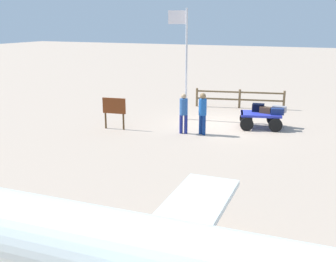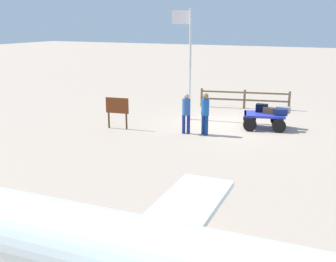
{
  "view_description": "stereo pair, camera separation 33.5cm",
  "coord_description": "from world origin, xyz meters",
  "px_view_note": "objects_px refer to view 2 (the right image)",
  "views": [
    {
      "loc": [
        -4.9,
        17.63,
        4.55
      ],
      "look_at": [
        0.1,
        6.0,
        1.17
      ],
      "focal_mm": 44.26,
      "sensor_mm": 36.0,
      "label": 1
    },
    {
      "loc": [
        -5.21,
        17.49,
        4.55
      ],
      "look_at": [
        0.1,
        6.0,
        1.17
      ],
      "focal_mm": 44.26,
      "sensor_mm": 36.0,
      "label": 2
    }
  ],
  "objects_px": {
    "airplane_near": "(130,256)",
    "flagpole": "(188,55)",
    "luggage_cart": "(264,118)",
    "suitcase_maroon": "(283,110)",
    "worker_lead": "(205,111)",
    "suitcase_navy": "(281,112)",
    "signboard": "(117,108)",
    "worker_trailing": "(186,111)",
    "suitcase_tan": "(269,111)",
    "suitcase_dark": "(262,108)"
  },
  "relations": [
    {
      "from": "luggage_cart",
      "to": "airplane_near",
      "type": "bearing_deg",
      "value": 93.08
    },
    {
      "from": "worker_lead",
      "to": "airplane_near",
      "type": "relative_size",
      "value": 0.21
    },
    {
      "from": "luggage_cart",
      "to": "airplane_near",
      "type": "height_order",
      "value": "airplane_near"
    },
    {
      "from": "suitcase_dark",
      "to": "worker_trailing",
      "type": "height_order",
      "value": "worker_trailing"
    },
    {
      "from": "luggage_cart",
      "to": "suitcase_maroon",
      "type": "distance_m",
      "value": 0.93
    },
    {
      "from": "flagpole",
      "to": "signboard",
      "type": "xyz_separation_m",
      "value": [
        2.07,
        2.94,
        -2.13
      ]
    },
    {
      "from": "worker_trailing",
      "to": "worker_lead",
      "type": "bearing_deg",
      "value": -167.94
    },
    {
      "from": "suitcase_tan",
      "to": "suitcase_maroon",
      "type": "distance_m",
      "value": 0.66
    },
    {
      "from": "suitcase_navy",
      "to": "airplane_near",
      "type": "height_order",
      "value": "airplane_near"
    },
    {
      "from": "airplane_near",
      "to": "flagpole",
      "type": "relative_size",
      "value": 1.6
    },
    {
      "from": "worker_trailing",
      "to": "flagpole",
      "type": "xyz_separation_m",
      "value": [
        0.94,
        -2.46,
        2.06
      ]
    },
    {
      "from": "worker_lead",
      "to": "flagpole",
      "type": "xyz_separation_m",
      "value": [
        1.7,
        -2.29,
        2.03
      ]
    },
    {
      "from": "suitcase_navy",
      "to": "airplane_near",
      "type": "bearing_deg",
      "value": 89.88
    },
    {
      "from": "airplane_near",
      "to": "signboard",
      "type": "relative_size",
      "value": 6.01
    },
    {
      "from": "flagpole",
      "to": "suitcase_dark",
      "type": "bearing_deg",
      "value": 179.39
    },
    {
      "from": "signboard",
      "to": "suitcase_tan",
      "type": "bearing_deg",
      "value": -155.32
    },
    {
      "from": "signboard",
      "to": "luggage_cart",
      "type": "bearing_deg",
      "value": -155.15
    },
    {
      "from": "luggage_cart",
      "to": "signboard",
      "type": "relative_size",
      "value": 1.49
    },
    {
      "from": "luggage_cart",
      "to": "worker_lead",
      "type": "distance_m",
      "value": 2.86
    },
    {
      "from": "luggage_cart",
      "to": "flagpole",
      "type": "bearing_deg",
      "value": -4.41
    },
    {
      "from": "luggage_cart",
      "to": "suitcase_dark",
      "type": "height_order",
      "value": "suitcase_dark"
    },
    {
      "from": "worker_trailing",
      "to": "suitcase_dark",
      "type": "bearing_deg",
      "value": -136.88
    },
    {
      "from": "suitcase_dark",
      "to": "suitcase_tan",
      "type": "height_order",
      "value": "suitcase_dark"
    },
    {
      "from": "airplane_near",
      "to": "signboard",
      "type": "bearing_deg",
      "value": -57.53
    },
    {
      "from": "suitcase_tan",
      "to": "worker_trailing",
      "type": "xyz_separation_m",
      "value": [
        2.94,
        2.25,
        0.17
      ]
    },
    {
      "from": "luggage_cart",
      "to": "suitcase_tan",
      "type": "relative_size",
      "value": 3.93
    },
    {
      "from": "luggage_cart",
      "to": "suitcase_tan",
      "type": "xyz_separation_m",
      "value": [
        -0.21,
        -0.07,
        0.33
      ]
    },
    {
      "from": "signboard",
      "to": "worker_trailing",
      "type": "bearing_deg",
      "value": -170.8
    },
    {
      "from": "suitcase_navy",
      "to": "flagpole",
      "type": "relative_size",
      "value": 0.12
    },
    {
      "from": "flagpole",
      "to": "worker_trailing",
      "type": "bearing_deg",
      "value": 110.92
    },
    {
      "from": "worker_trailing",
      "to": "signboard",
      "type": "relative_size",
      "value": 1.24
    },
    {
      "from": "suitcase_maroon",
      "to": "airplane_near",
      "type": "relative_size",
      "value": 0.07
    },
    {
      "from": "worker_trailing",
      "to": "signboard",
      "type": "distance_m",
      "value": 3.05
    },
    {
      "from": "suitcase_navy",
      "to": "worker_lead",
      "type": "relative_size",
      "value": 0.34
    },
    {
      "from": "suitcase_dark",
      "to": "worker_lead",
      "type": "height_order",
      "value": "worker_lead"
    },
    {
      "from": "suitcase_navy",
      "to": "signboard",
      "type": "relative_size",
      "value": 0.44
    },
    {
      "from": "luggage_cart",
      "to": "suitcase_navy",
      "type": "relative_size",
      "value": 3.4
    },
    {
      "from": "suitcase_tan",
      "to": "flagpole",
      "type": "bearing_deg",
      "value": -3.1
    },
    {
      "from": "luggage_cart",
      "to": "suitcase_maroon",
      "type": "xyz_separation_m",
      "value": [
        -0.72,
        -0.48,
        0.33
      ]
    },
    {
      "from": "suitcase_maroon",
      "to": "worker_trailing",
      "type": "bearing_deg",
      "value": 37.52
    },
    {
      "from": "worker_lead",
      "to": "flagpole",
      "type": "bearing_deg",
      "value": -53.38
    },
    {
      "from": "worker_lead",
      "to": "signboard",
      "type": "relative_size",
      "value": 1.27
    },
    {
      "from": "airplane_near",
      "to": "signboard",
      "type": "xyz_separation_m",
      "value": [
        6.43,
        -10.11,
        -0.2
      ]
    },
    {
      "from": "suitcase_dark",
      "to": "flagpole",
      "type": "relative_size",
      "value": 0.1
    },
    {
      "from": "suitcase_tan",
      "to": "airplane_near",
      "type": "bearing_deg",
      "value": 92.14
    },
    {
      "from": "suitcase_navy",
      "to": "suitcase_dark",
      "type": "bearing_deg",
      "value": -18.38
    },
    {
      "from": "signboard",
      "to": "suitcase_navy",
      "type": "bearing_deg",
      "value": -157.93
    },
    {
      "from": "worker_trailing",
      "to": "signboard",
      "type": "height_order",
      "value": "worker_trailing"
    },
    {
      "from": "worker_trailing",
      "to": "suitcase_maroon",
      "type": "bearing_deg",
      "value": -142.48
    },
    {
      "from": "luggage_cart",
      "to": "suitcase_dark",
      "type": "xyz_separation_m",
      "value": [
        0.15,
        -0.25,
        0.37
      ]
    }
  ]
}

